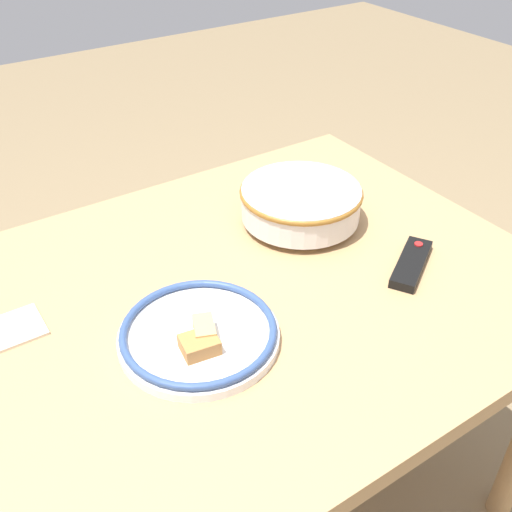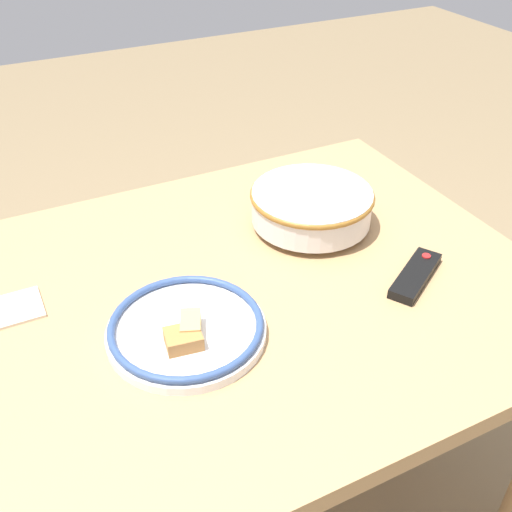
# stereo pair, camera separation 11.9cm
# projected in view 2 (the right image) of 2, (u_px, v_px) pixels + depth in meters

# --- Properties ---
(ground_plane) EXTENTS (8.00, 8.00, 0.00)m
(ground_plane) POSITION_uv_depth(u_px,v_px,m) (241.00, 495.00, 1.61)
(ground_plane) COLOR #7F6B4C
(dining_table) EXTENTS (1.23, 0.94, 0.72)m
(dining_table) POSITION_uv_depth(u_px,v_px,m) (236.00, 318.00, 1.23)
(dining_table) COLOR tan
(dining_table) RESTS_ON ground_plane
(noodle_bowl) EXTENTS (0.28, 0.28, 0.09)m
(noodle_bowl) POSITION_uv_depth(u_px,v_px,m) (311.00, 206.00, 1.34)
(noodle_bowl) COLOR silver
(noodle_bowl) RESTS_ON dining_table
(food_plate) EXTENTS (0.29, 0.29, 0.05)m
(food_plate) POSITION_uv_depth(u_px,v_px,m) (186.00, 329.00, 1.06)
(food_plate) COLOR white
(food_plate) RESTS_ON dining_table
(tv_remote) EXTENTS (0.17, 0.13, 0.02)m
(tv_remote) POSITION_uv_depth(u_px,v_px,m) (415.00, 275.00, 1.20)
(tv_remote) COLOR black
(tv_remote) RESTS_ON dining_table
(folded_napkin) EXTENTS (0.14, 0.10, 0.01)m
(folded_napkin) POSITION_uv_depth(u_px,v_px,m) (5.00, 311.00, 1.12)
(folded_napkin) COLOR beige
(folded_napkin) RESTS_ON dining_table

